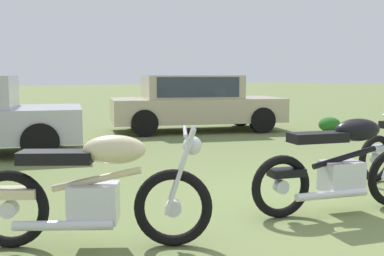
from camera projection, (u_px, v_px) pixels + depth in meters
name	position (u px, v px, depth m)	size (l,w,h in m)	color
ground_plane	(315.00, 206.00, 5.03)	(120.00, 120.00, 0.00)	olive
motorcycle_cream	(94.00, 191.00, 3.78)	(1.76, 1.29, 1.02)	black
motorcycle_black	(342.00, 166.00, 4.78)	(1.95, 0.88, 1.02)	black
car_beige	(194.00, 100.00, 11.72)	(4.69, 3.22, 1.43)	#BCAD8C
shrub_low	(329.00, 124.00, 11.58)	(0.60, 0.51, 0.37)	#23631E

